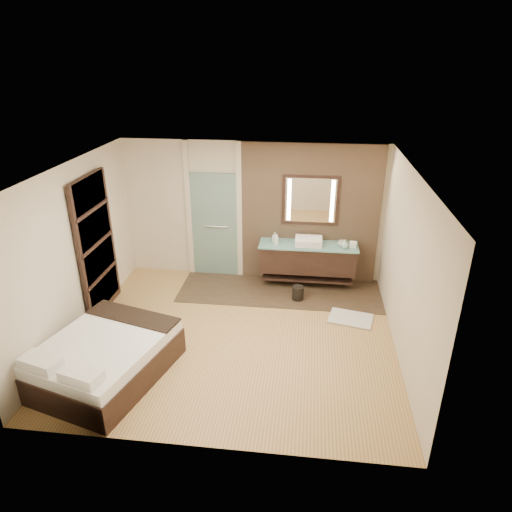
# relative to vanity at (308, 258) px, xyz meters

# --- Properties ---
(floor) EXTENTS (5.00, 5.00, 0.00)m
(floor) POSITION_rel_vanity_xyz_m (-1.10, -1.92, -0.58)
(floor) COLOR #A47544
(floor) RESTS_ON ground
(tile_strip) EXTENTS (3.80, 1.30, 0.01)m
(tile_strip) POSITION_rel_vanity_xyz_m (-0.50, -0.32, -0.57)
(tile_strip) COLOR #35281D
(tile_strip) RESTS_ON floor
(stone_wall) EXTENTS (2.60, 0.08, 2.70)m
(stone_wall) POSITION_rel_vanity_xyz_m (0.00, 0.29, 0.77)
(stone_wall) COLOR #9E785A
(stone_wall) RESTS_ON floor
(vanity) EXTENTS (1.85, 0.55, 0.88)m
(vanity) POSITION_rel_vanity_xyz_m (0.00, 0.00, 0.00)
(vanity) COLOR black
(vanity) RESTS_ON stone_wall
(mirror_unit) EXTENTS (1.06, 0.04, 0.96)m
(mirror_unit) POSITION_rel_vanity_xyz_m (0.00, 0.24, 1.07)
(mirror_unit) COLOR black
(mirror_unit) RESTS_ON stone_wall
(frosted_door) EXTENTS (1.10, 0.12, 2.70)m
(frosted_door) POSITION_rel_vanity_xyz_m (-1.85, 0.28, 0.56)
(frosted_door) COLOR #AEDDD3
(frosted_door) RESTS_ON floor
(shoji_partition) EXTENTS (0.06, 1.20, 2.40)m
(shoji_partition) POSITION_rel_vanity_xyz_m (-3.53, -1.32, 0.63)
(shoji_partition) COLOR black
(shoji_partition) RESTS_ON floor
(bed) EXTENTS (1.92, 2.18, 0.71)m
(bed) POSITION_rel_vanity_xyz_m (-2.75, -3.08, -0.29)
(bed) COLOR black
(bed) RESTS_ON floor
(bath_mat) EXTENTS (0.81, 0.65, 0.02)m
(bath_mat) POSITION_rel_vanity_xyz_m (0.78, -1.17, -0.56)
(bath_mat) COLOR silver
(bath_mat) RESTS_ON floor
(waste_bin) EXTENTS (0.24, 0.24, 0.27)m
(waste_bin) POSITION_rel_vanity_xyz_m (-0.15, -0.60, -0.45)
(waste_bin) COLOR black
(waste_bin) RESTS_ON floor
(tissue_box) EXTENTS (0.14, 0.14, 0.10)m
(tissue_box) POSITION_rel_vanity_xyz_m (0.82, -0.04, 0.33)
(tissue_box) COLOR white
(tissue_box) RESTS_ON vanity
(soap_bottle_a) EXTENTS (0.10, 0.11, 0.21)m
(soap_bottle_a) POSITION_rel_vanity_xyz_m (-0.60, -0.09, 0.39)
(soap_bottle_a) COLOR white
(soap_bottle_a) RESTS_ON vanity
(soap_bottle_b) EXTENTS (0.11, 0.11, 0.19)m
(soap_bottle_b) POSITION_rel_vanity_xyz_m (-0.64, 0.06, 0.38)
(soap_bottle_b) COLOR #B2B2B2
(soap_bottle_b) RESTS_ON vanity
(soap_bottle_c) EXTENTS (0.16, 0.16, 0.17)m
(soap_bottle_c) POSITION_rel_vanity_xyz_m (0.67, -0.11, 0.37)
(soap_bottle_c) COLOR #ADDAD4
(soap_bottle_c) RESTS_ON vanity
(cup) EXTENTS (0.17, 0.17, 0.11)m
(cup) POSITION_rel_vanity_xyz_m (0.61, -0.02, 0.34)
(cup) COLOR silver
(cup) RESTS_ON vanity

